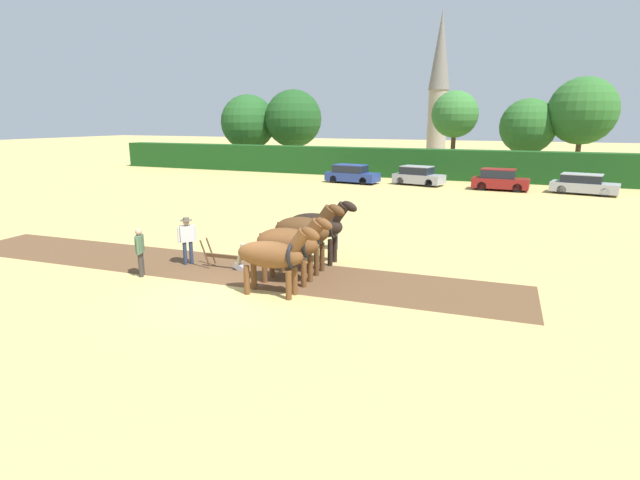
# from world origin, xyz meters

# --- Properties ---
(ground_plane) EXTENTS (240.00, 240.00, 0.00)m
(ground_plane) POSITION_xyz_m (0.00, 0.00, 0.00)
(ground_plane) COLOR tan
(plowed_furrow_strip) EXTENTS (22.15, 4.42, 0.01)m
(plowed_furrow_strip) POSITION_xyz_m (-2.31, 2.35, 0.00)
(plowed_furrow_strip) COLOR brown
(plowed_furrow_strip) RESTS_ON ground
(hedgerow) EXTENTS (68.49, 1.96, 2.62)m
(hedgerow) POSITION_xyz_m (0.00, 33.33, 1.31)
(hedgerow) COLOR #194719
(hedgerow) RESTS_ON ground
(tree_far_left) EXTENTS (6.23, 6.23, 7.99)m
(tree_far_left) POSITION_xyz_m (-22.34, 38.74, 4.86)
(tree_far_left) COLOR #423323
(tree_far_left) RESTS_ON ground
(tree_left) EXTENTS (6.31, 6.31, 8.44)m
(tree_left) POSITION_xyz_m (-16.86, 39.30, 5.27)
(tree_left) COLOR #4C3823
(tree_left) RESTS_ON ground
(tree_center_left) EXTENTS (4.47, 4.47, 7.92)m
(tree_center_left) POSITION_xyz_m (0.79, 38.62, 5.65)
(tree_center_left) COLOR #4C3823
(tree_center_left) RESTS_ON ground
(tree_center) EXTENTS (5.09, 5.09, 7.12)m
(tree_center) POSITION_xyz_m (7.41, 39.02, 4.56)
(tree_center) COLOR brown
(tree_center) RESTS_ON ground
(tree_center_right) EXTENTS (5.87, 5.87, 8.86)m
(tree_center_right) POSITION_xyz_m (11.77, 38.67, 5.91)
(tree_center_right) COLOR brown
(tree_center_right) RESTS_ON ground
(church_spire) EXTENTS (3.35, 3.35, 21.77)m
(church_spire) POSITION_xyz_m (-6.78, 71.94, 11.39)
(church_spire) COLOR gray
(church_spire) RESTS_ON ground
(draft_horse_lead_left) EXTENTS (2.81, 0.96, 2.28)m
(draft_horse_lead_left) POSITION_xyz_m (1.20, 0.62, 1.26)
(draft_horse_lead_left) COLOR brown
(draft_horse_lead_left) RESTS_ON ground
(draft_horse_lead_right) EXTENTS (2.77, 1.14, 2.32)m
(draft_horse_lead_right) POSITION_xyz_m (1.13, 1.89, 1.33)
(draft_horse_lead_right) COLOR brown
(draft_horse_lead_right) RESTS_ON ground
(draft_horse_trail_left) EXTENTS (2.70, 1.13, 2.54)m
(draft_horse_trail_left) POSITION_xyz_m (1.07, 3.15, 1.46)
(draft_horse_trail_left) COLOR #513319
(draft_horse_trail_left) RESTS_ON ground
(draft_horse_trail_right) EXTENTS (2.85, 1.08, 2.46)m
(draft_horse_trail_right) POSITION_xyz_m (1.01, 4.42, 1.40)
(draft_horse_trail_right) COLOR black
(draft_horse_trail_right) RESTS_ON ground
(plow) EXTENTS (1.74, 0.48, 1.13)m
(plow) POSITION_xyz_m (-1.60, 2.38, 0.32)
(plow) COLOR #4C331E
(plow) RESTS_ON ground
(farmer_at_plow) EXTENTS (0.48, 0.53, 1.76)m
(farmer_at_plow) POSITION_xyz_m (-3.27, 2.31, 1.04)
(farmer_at_plow) COLOR #28334C
(farmer_at_plow) RESTS_ON ground
(farmer_beside_team) EXTENTS (0.40, 0.61, 1.59)m
(farmer_beside_team) POSITION_xyz_m (0.94, 6.37, 0.91)
(farmer_beside_team) COLOR #4C4C4C
(farmer_beside_team) RESTS_ON ground
(farmer_onlooker_left) EXTENTS (0.42, 0.59, 1.66)m
(farmer_onlooker_left) POSITION_xyz_m (-3.85, 0.53, 0.96)
(farmer_onlooker_left) COLOR #38332D
(farmer_onlooker_left) RESTS_ON ground
(parked_car_far_left) EXTENTS (4.59, 2.32, 1.53)m
(parked_car_far_left) POSITION_xyz_m (-5.78, 27.53, 0.73)
(parked_car_far_left) COLOR navy
(parked_car_far_left) RESTS_ON ground
(parked_car_left) EXTENTS (4.24, 2.59, 1.53)m
(parked_car_left) POSITION_xyz_m (-0.35, 28.32, 0.73)
(parked_car_left) COLOR #9E9EA8
(parked_car_left) RESTS_ON ground
(parked_car_center_left) EXTENTS (4.10, 1.89, 1.60)m
(parked_car_center_left) POSITION_xyz_m (5.96, 27.71, 0.77)
(parked_car_center_left) COLOR maroon
(parked_car_center_left) RESTS_ON ground
(parked_car_center) EXTENTS (4.63, 2.58, 1.44)m
(parked_car_center) POSITION_xyz_m (11.60, 27.86, 0.70)
(parked_car_center) COLOR #A8A8B2
(parked_car_center) RESTS_ON ground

